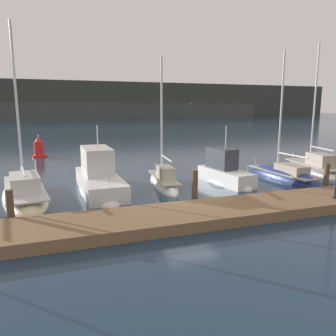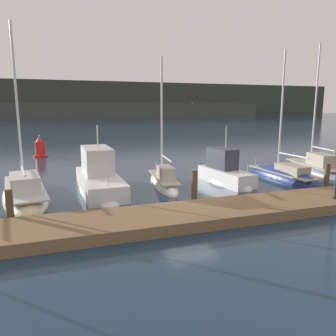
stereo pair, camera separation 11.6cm
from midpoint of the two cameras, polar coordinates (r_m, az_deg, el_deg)
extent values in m
plane|color=#1E3347|center=(16.12, 3.76, -6.08)|extent=(400.00, 400.00, 0.00)
cube|color=brown|center=(14.02, 7.52, -7.77)|extent=(41.00, 2.80, 0.45)
cylinder|color=#4C3D2D|center=(14.18, -25.61, -6.35)|extent=(0.28, 0.28, 1.49)
cylinder|color=#4C3D2D|center=(15.27, 4.82, -3.59)|extent=(0.28, 0.28, 1.78)
cylinder|color=#4C3D2D|center=(19.70, 26.06, -1.63)|extent=(0.28, 0.28, 1.63)
ellipsoid|color=beige|center=(18.62, -23.45, -4.68)|extent=(3.11, 7.83, 1.36)
cube|color=silver|center=(18.49, -23.57, -3.08)|extent=(2.61, 6.58, 0.08)
cube|color=silver|center=(17.51, -23.52, -2.34)|extent=(1.60, 2.58, 0.79)
cylinder|color=silver|center=(18.64, -24.62, 9.78)|extent=(0.12, 0.12, 8.26)
cylinder|color=silver|center=(17.49, -23.67, -0.43)|extent=(0.45, 2.85, 0.09)
cylinder|color=silver|center=(21.88, -24.10, -0.44)|extent=(0.04, 0.04, 0.50)
ellipsoid|color=white|center=(18.70, -11.58, -3.93)|extent=(2.32, 6.97, 1.07)
cube|color=white|center=(18.60, -11.63, -2.60)|extent=(2.13, 6.28, 0.90)
cube|color=silver|center=(19.04, -12.09, 1.33)|extent=(1.54, 3.08, 1.48)
cube|color=black|center=(20.37, -12.68, 2.53)|extent=(1.31, 0.31, 0.66)
cylinder|color=silver|center=(18.33, -12.00, 5.33)|extent=(0.07, 0.07, 1.28)
cylinder|color=silver|center=(15.63, -10.10, -2.23)|extent=(0.04, 0.04, 0.60)
ellipsoid|color=white|center=(19.59, -0.63, -3.05)|extent=(1.85, 5.48, 1.36)
cube|color=#A39984|center=(19.48, -0.63, -1.58)|extent=(1.55, 4.61, 0.08)
cube|color=#A39984|center=(18.78, -0.22, -0.83)|extent=(0.94, 1.79, 0.70)
cylinder|color=silver|center=(19.47, -0.92, 8.74)|extent=(0.12, 0.12, 6.96)
cylinder|color=silver|center=(18.44, -0.09, 1.71)|extent=(0.37, 2.53, 0.09)
cylinder|color=silver|center=(21.81, -1.98, 0.40)|extent=(0.04, 0.04, 0.50)
ellipsoid|color=white|center=(20.43, 10.15, -2.65)|extent=(2.14, 4.79, 1.22)
cube|color=white|center=(20.34, 10.19, -1.47)|extent=(1.96, 4.31, 0.86)
cube|color=#333842|center=(20.51, 9.52, 1.66)|extent=(1.31, 2.15, 1.25)
cube|color=black|center=(21.23, 8.07, 2.51)|extent=(0.95, 0.37, 0.56)
cylinder|color=silver|center=(20.06, 10.26, 5.25)|extent=(0.07, 0.07, 1.40)
cylinder|color=silver|center=(18.71, 13.81, -0.37)|extent=(0.04, 0.04, 0.60)
ellipsoid|color=navy|center=(22.69, 19.50, -1.78)|extent=(2.03, 6.52, 1.61)
cube|color=#A39984|center=(22.60, 19.57, -0.65)|extent=(1.71, 5.48, 0.08)
cube|color=#A39984|center=(21.97, 20.93, -0.21)|extent=(1.16, 2.11, 0.55)
cylinder|color=silver|center=(22.61, 19.32, 9.18)|extent=(0.12, 0.12, 7.68)
cylinder|color=silver|center=(21.83, 21.09, 2.06)|extent=(0.18, 2.60, 0.09)
cylinder|color=silver|center=(24.84, 15.17, 1.15)|extent=(0.04, 0.04, 0.50)
ellipsoid|color=gray|center=(26.16, 24.23, -0.53)|extent=(3.17, 6.86, 1.27)
cube|color=#A39984|center=(26.08, 24.32, 0.57)|extent=(2.66, 5.76, 0.08)
cube|color=#A39984|center=(25.35, 25.34, 1.29)|extent=(1.54, 2.30, 0.85)
cylinder|color=silver|center=(26.20, 24.41, 9.98)|extent=(0.12, 0.12, 8.52)
cylinder|color=silver|center=(25.25, 25.48, 3.07)|extent=(0.60, 2.61, 0.09)
cylinder|color=silver|center=(28.62, 21.15, 2.12)|extent=(0.04, 0.04, 0.50)
cylinder|color=silver|center=(30.51, 27.03, 2.27)|extent=(0.04, 0.04, 0.50)
cylinder|color=red|center=(33.07, -21.22, 1.98)|extent=(1.30, 1.30, 0.16)
cylinder|color=red|center=(32.98, -21.30, 3.21)|extent=(0.87, 0.87, 1.27)
cone|color=red|center=(32.89, -21.41, 4.74)|extent=(0.61, 0.61, 0.50)
sphere|color=#F9EAB7|center=(32.87, -21.44, 5.26)|extent=(0.16, 0.16, 0.16)
cylinder|color=#2D2D33|center=(17.05, 27.20, -4.66)|extent=(0.24, 0.24, 0.06)
cube|color=#333833|center=(138.47, -16.86, 11.22)|extent=(240.00, 16.00, 14.44)
cube|color=#3F463F|center=(128.78, -14.40, 9.55)|extent=(144.00, 10.00, 6.05)
cube|color=#F4DB8C|center=(134.33, -4.96, 10.49)|extent=(0.80, 0.10, 0.80)
cube|color=#F4DB8C|center=(133.37, -6.75, 10.76)|extent=(0.80, 0.10, 0.80)
cube|color=#F4DB8C|center=(143.62, 5.95, 9.63)|extent=(0.80, 0.10, 0.80)
cube|color=#F4DB8C|center=(130.72, -24.16, 9.52)|extent=(0.80, 0.10, 0.80)
cube|color=#F4DB8C|center=(141.79, 4.32, 11.11)|extent=(0.80, 0.10, 0.80)
cube|color=#F4DB8C|center=(130.42, -16.46, 10.00)|extent=(0.80, 0.10, 0.80)
cube|color=#F4DB8C|center=(130.82, -24.61, 9.27)|extent=(0.80, 0.10, 0.80)
camera|label=1|loc=(0.06, -89.82, 0.03)|focal=35.00mm
camera|label=2|loc=(0.06, 90.18, -0.03)|focal=35.00mm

